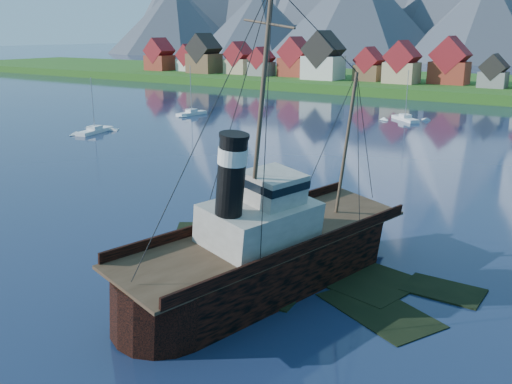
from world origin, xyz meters
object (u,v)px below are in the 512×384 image
Objects in this scene: sailboat_c at (405,119)px; sailboat_b at (192,114)px; tugboat_wreck at (277,246)px; sailboat_a at (95,131)px.

sailboat_b is at bearing 156.80° from sailboat_c.
tugboat_wreck is 2.59× the size of sailboat_c.
sailboat_a is 69.34m from sailboat_c.
sailboat_b is (-68.73, 69.63, -2.78)m from tugboat_wreck.
sailboat_c is at bearing 29.41° from sailboat_b.
tugboat_wreck is at bearing -42.70° from sailboat_a.
tugboat_wreck reaches higher than sailboat_a.
sailboat_a is at bearing 161.07° from tugboat_wreck.
tugboat_wreck is at bearing -40.48° from sailboat_b.
sailboat_c is (46.53, 21.22, -0.02)m from sailboat_b.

